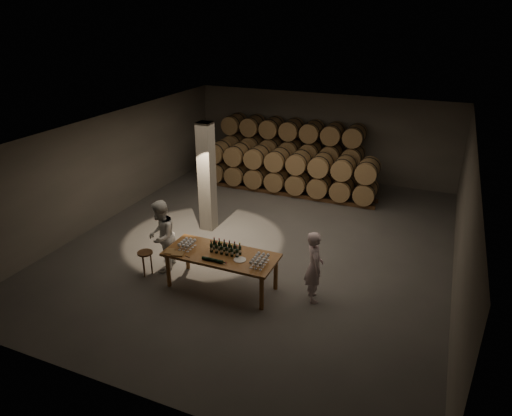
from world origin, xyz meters
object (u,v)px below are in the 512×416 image
at_px(bottle_cluster, 226,249).
at_px(person_man, 314,267).
at_px(person_woman, 161,236).
at_px(stool, 145,256).
at_px(tasting_table, 221,258).
at_px(plate, 240,260).
at_px(notebook_near, 178,254).

xyz_separation_m(bottle_cluster, person_man, (2.01, 0.31, -0.17)).
relative_size(bottle_cluster, person_woman, 0.40).
height_order(stool, person_woman, person_woman).
bearing_deg(tasting_table, plate, -10.05).
relative_size(plate, person_man, 0.17).
bearing_deg(bottle_cluster, tasting_table, -139.10).
distance_m(plate, stool, 2.52).
bearing_deg(person_man, stool, 70.19).
height_order(bottle_cluster, person_woman, person_woman).
height_order(person_man, person_woman, person_woman).
xyz_separation_m(tasting_table, person_woman, (-1.74, 0.19, 0.12)).
xyz_separation_m(tasting_table, stool, (-1.97, -0.21, -0.29)).
xyz_separation_m(plate, notebook_near, (-1.41, -0.32, 0.01)).
bearing_deg(person_man, bottle_cluster, 70.71).
bearing_deg(person_woman, tasting_table, 65.14).
distance_m(tasting_table, person_man, 2.13).
bearing_deg(tasting_table, bottle_cluster, 40.90).
bearing_deg(notebook_near, bottle_cluster, 8.94).
relative_size(tasting_table, stool, 4.19).
distance_m(notebook_near, person_man, 3.09).
relative_size(person_man, person_woman, 0.92).
bearing_deg(plate, notebook_near, -167.41).
distance_m(notebook_near, stool, 1.17).
height_order(bottle_cluster, stool, bottle_cluster).
bearing_deg(stool, person_man, 8.25).
bearing_deg(person_woman, stool, -49.16).
bearing_deg(plate, stool, -177.31).
bearing_deg(notebook_near, person_man, -2.30).
distance_m(tasting_table, person_woman, 1.75).
bearing_deg(stool, tasting_table, 6.02).
height_order(tasting_table, notebook_near, notebook_near).
height_order(bottle_cluster, person_man, person_man).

